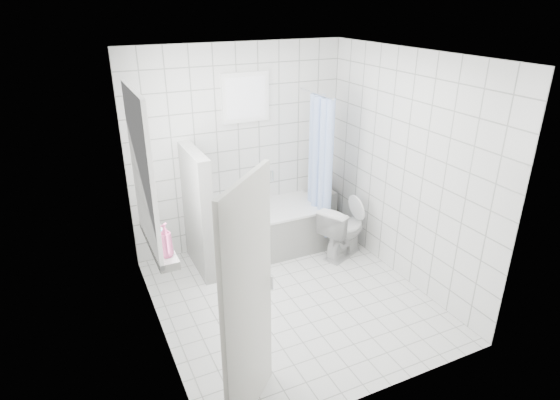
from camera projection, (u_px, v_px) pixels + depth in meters
ground at (291, 299)px, 5.18m from camera, size 3.00×3.00×0.00m
ceiling at (294, 55)px, 4.14m from camera, size 3.00×3.00×0.00m
wall_back at (239, 149)px, 5.90m from camera, size 2.80×0.02×2.60m
wall_front at (384, 261)px, 3.42m from camera, size 2.80×0.02×2.60m
wall_left at (150, 216)px, 4.11m from camera, size 0.02×3.00×2.60m
wall_right at (404, 170)px, 5.21m from camera, size 0.02×3.00×2.60m
window_left at (145, 173)px, 4.26m from camera, size 0.01×0.90×1.40m
window_back at (246, 98)px, 5.64m from camera, size 0.50×0.01×0.50m
window_sill at (158, 243)px, 4.57m from camera, size 0.18×1.02×0.08m
door at (248, 306)px, 3.40m from camera, size 0.60×0.59×2.00m
bathtub at (263, 231)px, 6.05m from camera, size 1.56×0.77×0.58m
partition_wall at (198, 212)px, 5.49m from camera, size 0.15×0.85×1.50m
tiled_ledge at (320, 210)px, 6.67m from camera, size 0.40×0.24×0.55m
toilet at (343, 230)px, 5.93m from camera, size 0.78×0.64×0.70m
curtain_rod at (316, 94)px, 5.63m from camera, size 0.02×0.80×0.02m
shower_curtain at (319, 167)px, 5.88m from camera, size 0.14×0.48×1.78m
tub_faucet at (259, 181)px, 6.14m from camera, size 0.18×0.06×0.06m
sill_bottles at (161, 233)px, 4.37m from camera, size 0.18×0.66×0.32m
ledge_bottles at (323, 186)px, 6.48m from camera, size 0.16×0.17×0.26m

